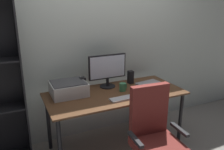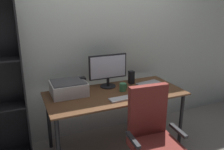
{
  "view_description": "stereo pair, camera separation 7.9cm",
  "coord_description": "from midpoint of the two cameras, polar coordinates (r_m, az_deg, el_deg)",
  "views": [
    {
      "loc": [
        -1.12,
        -2.3,
        1.77
      ],
      "look_at": [
        -0.03,
        0.03,
        0.96
      ],
      "focal_mm": 37.07,
      "sensor_mm": 36.0,
      "label": 1
    },
    {
      "loc": [
        -1.05,
        -2.33,
        1.77
      ],
      "look_at": [
        -0.03,
        0.03,
        0.96
      ],
      "focal_mm": 37.07,
      "sensor_mm": 36.0,
      "label": 2
    }
  ],
  "objects": [
    {
      "name": "printer",
      "position": [
        2.72,
        -9.84,
        -3.14
      ],
      "size": [
        0.4,
        0.34,
        0.16
      ],
      "color": "silver",
      "rests_on": "desk"
    },
    {
      "name": "speaker_right",
      "position": [
        3.05,
        5.53,
        -0.57
      ],
      "size": [
        0.06,
        0.07,
        0.17
      ],
      "primitive_type": "cube",
      "color": "black",
      "rests_on": "desk"
    },
    {
      "name": "ground_plane",
      "position": [
        3.11,
        1.53,
        -17.16
      ],
      "size": [
        12.0,
        12.0,
        0.0
      ],
      "primitive_type": "plane",
      "color": "gray"
    },
    {
      "name": "coffee_mug",
      "position": [
        2.8,
        3.49,
        -3.01
      ],
      "size": [
        0.1,
        0.08,
        0.1
      ],
      "color": "#387F51",
      "rests_on": "desk"
    },
    {
      "name": "laptop",
      "position": [
        3.05,
        10.27,
        -2.29
      ],
      "size": [
        0.35,
        0.28,
        0.02
      ],
      "primitive_type": "cube",
      "rotation": [
        0.0,
        0.0,
        0.15
      ],
      "color": "#99999E",
      "rests_on": "desk"
    },
    {
      "name": "speaker_left",
      "position": [
        2.81,
        -6.39,
        -2.22
      ],
      "size": [
        0.06,
        0.07,
        0.17
      ],
      "primitive_type": "cube",
      "color": "black",
      "rests_on": "desk"
    },
    {
      "name": "monitor",
      "position": [
        2.88,
        -0.24,
        1.55
      ],
      "size": [
        0.49,
        0.2,
        0.42
      ],
      "color": "black",
      "rests_on": "desk"
    },
    {
      "name": "desk",
      "position": [
        2.79,
        1.64,
        -5.91
      ],
      "size": [
        1.63,
        0.74,
        0.74
      ],
      "color": "#56351E",
      "rests_on": "ground"
    },
    {
      "name": "back_wall",
      "position": [
        3.09,
        -2.52,
        8.78
      ],
      "size": [
        6.4,
        0.1,
        2.6
      ],
      "primitive_type": "cube",
      "color": "beige",
      "rests_on": "ground"
    },
    {
      "name": "keyboard",
      "position": [
        2.57,
        3.39,
        -5.85
      ],
      "size": [
        0.29,
        0.12,
        0.02
      ],
      "primitive_type": "cube",
      "rotation": [
        0.0,
        0.0,
        0.04
      ],
      "color": "#B7BABC",
      "rests_on": "desk"
    },
    {
      "name": "mouse",
      "position": [
        2.66,
        7.64,
        -5.03
      ],
      "size": [
        0.07,
        0.1,
        0.03
      ],
      "primitive_type": "cube",
      "rotation": [
        0.0,
        0.0,
        0.15
      ],
      "color": "black",
      "rests_on": "desk"
    },
    {
      "name": "office_chair",
      "position": [
        2.39,
        11.0,
        -16.12
      ],
      "size": [
        0.54,
        0.54,
        1.01
      ],
      "rotation": [
        0.0,
        0.0,
        -0.07
      ],
      "color": "#232326",
      "rests_on": "ground"
    }
  ]
}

